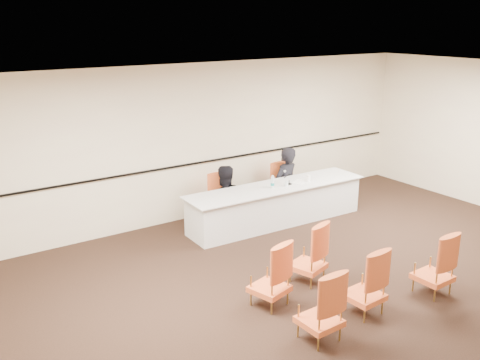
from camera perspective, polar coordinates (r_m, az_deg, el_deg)
name	(u,v)px	position (r m, az deg, el deg)	size (l,w,h in m)	color
floor	(350,294)	(7.97, 11.68, -11.84)	(10.00, 10.00, 0.00)	black
ceiling	(364,83)	(7.06, 13.13, 10.08)	(10.00, 10.00, 0.00)	silver
wall_back	(206,141)	(10.42, -3.69, 4.18)	(10.00, 0.04, 3.00)	#F6EBC1
wall_rail	(207,161)	(10.48, -3.54, 2.01)	(9.80, 0.04, 0.03)	black
panel_table	(276,204)	(10.26, 3.91, -2.61)	(3.68, 0.85, 0.74)	silver
panelist_main	(285,188)	(11.01, 4.83, -0.91)	(0.63, 0.42, 1.74)	black
panelist_main_chair	(285,186)	(11.00, 4.84, -0.69)	(0.50, 0.50, 0.95)	orange
panelist_second	(224,206)	(10.26, -1.75, -2.76)	(0.77, 0.60, 1.59)	black
panelist_second_chair	(224,199)	(10.21, -1.75, -2.03)	(0.50, 0.50, 0.95)	orange
papers	(300,182)	(10.44, 6.38, -0.18)	(0.30, 0.22, 0.00)	white
microphone	(289,178)	(10.22, 5.27, 0.22)	(0.09, 0.19, 0.26)	black
water_bottle	(273,181)	(10.00, 3.49, -0.16)	(0.07, 0.07, 0.24)	teal
drinking_glass	(287,184)	(10.13, 4.99, -0.39)	(0.06, 0.06, 0.10)	white
coffee_cup	(309,178)	(10.46, 7.33, 0.18)	(0.08, 0.08, 0.13)	white
aud_chair_front_left	(270,273)	(7.34, 3.18, -9.93)	(0.50, 0.50, 0.95)	orange
aud_chair_front_mid	(308,252)	(8.02, 7.26, -7.62)	(0.50, 0.50, 0.95)	orange
aud_chair_back_left	(320,305)	(6.68, 8.54, -13.00)	(0.50, 0.50, 0.95)	orange
aud_chair_back_mid	(365,280)	(7.34, 13.14, -10.39)	(0.50, 0.50, 0.95)	orange
aud_chair_back_right	(434,262)	(8.11, 20.00, -8.27)	(0.50, 0.50, 0.95)	orange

